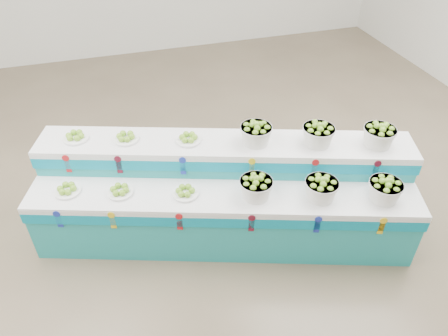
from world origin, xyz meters
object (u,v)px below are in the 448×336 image
(basket_lower_left, at_px, (256,187))
(plate_upper_mid, at_px, (126,137))
(display_stand, at_px, (224,195))
(basket_upper_right, at_px, (379,135))

(basket_lower_left, distance_m, plate_upper_mid, 1.43)
(display_stand, height_order, plate_upper_mid, plate_upper_mid)
(display_stand, xyz_separation_m, plate_upper_mid, (-0.89, 0.55, 0.56))
(display_stand, distance_m, basket_lower_left, 0.51)
(basket_lower_left, xyz_separation_m, basket_upper_right, (1.32, 0.07, 0.30))
(basket_lower_left, relative_size, plate_upper_mid, 1.23)
(basket_lower_left, relative_size, basket_upper_right, 1.00)
(display_stand, height_order, basket_upper_right, basket_upper_right)
(display_stand, relative_size, basket_lower_left, 12.08)
(display_stand, distance_m, basket_upper_right, 1.69)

